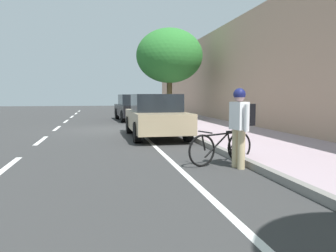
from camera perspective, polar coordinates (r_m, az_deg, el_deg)
ground at (r=14.91m, az=-8.53°, el=-0.58°), size 67.42×67.42×0.00m
sidewalk at (r=15.64m, az=6.65°, el=-0.03°), size 3.43×42.14×0.14m
curb_edge at (r=15.19m, az=0.20°, el=-0.15°), size 0.16×42.14×0.14m
lane_stripe_centre at (r=13.96m, az=-19.11°, el=-1.18°), size 0.14×40.00×0.01m
lane_stripe_bike_edge at (r=14.97m, az=-5.32°, el=-0.50°), size 0.12×42.14×0.01m
building_facade at (r=16.33m, az=13.40°, el=8.98°), size 0.50×42.14×5.20m
parked_sedan_tan_second at (r=12.03m, az=-2.08°, el=1.70°), size 1.86×4.41×1.52m
parked_sedan_black_mid at (r=20.13m, az=-5.81°, el=3.08°), size 2.06×4.51×1.52m
bicycle_at_curb at (r=7.42m, az=8.96°, el=-3.57°), size 1.63×0.69×0.73m
cyclist_with_backpack at (r=7.03m, az=12.02°, el=0.97°), size 0.47×0.61×1.63m
street_tree_mid_block at (r=19.35m, az=0.24°, el=11.64°), size 3.70×3.70×5.03m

